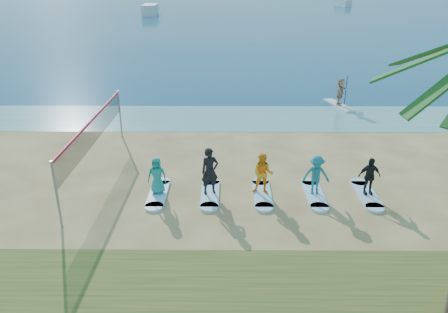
{
  "coord_description": "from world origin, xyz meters",
  "views": [
    {
      "loc": [
        0.23,
        -14.56,
        8.15
      ],
      "look_at": [
        0.1,
        2.0,
        1.1
      ],
      "focal_mm": 35.0,
      "sensor_mm": 36.0,
      "label": 1
    }
  ],
  "objects_px": {
    "volleyball_net": "(94,131)",
    "student_4": "(369,176)",
    "boat_offshore_a": "(150,15)",
    "surfboard_0": "(158,194)",
    "surfboard_2": "(262,194)",
    "student_0": "(157,176)",
    "surfboard_3": "(314,194)",
    "student_1": "(210,171)",
    "paddleboard": "(339,105)",
    "boat_offshore_b": "(343,6)",
    "student_2": "(263,174)",
    "student_3": "(316,175)",
    "surfboard_1": "(210,194)",
    "paddleboarder": "(340,91)",
    "surfboard_4": "(367,194)"
  },
  "relations": [
    {
      "from": "boat_offshore_a",
      "to": "surfboard_0",
      "type": "xyz_separation_m",
      "value": [
        12.86,
        -77.03,
        0.04
      ]
    },
    {
      "from": "paddleboard",
      "to": "volleyball_net",
      "type": "bearing_deg",
      "value": -158.27
    },
    {
      "from": "boat_offshore_a",
      "to": "student_0",
      "type": "relative_size",
      "value": 4.98
    },
    {
      "from": "boat_offshore_a",
      "to": "paddleboarder",
      "type": "bearing_deg",
      "value": -73.39
    },
    {
      "from": "volleyball_net",
      "to": "student_3",
      "type": "xyz_separation_m",
      "value": [
        9.11,
        -2.1,
        -1.02
      ]
    },
    {
      "from": "student_0",
      "to": "paddleboarder",
      "type": "bearing_deg",
      "value": 51.82
    },
    {
      "from": "student_2",
      "to": "surfboard_3",
      "type": "bearing_deg",
      "value": 12.23
    },
    {
      "from": "surfboard_2",
      "to": "boat_offshore_a",
      "type": "bearing_deg",
      "value": 102.43
    },
    {
      "from": "paddleboard",
      "to": "student_2",
      "type": "bearing_deg",
      "value": -132.19
    },
    {
      "from": "boat_offshore_a",
      "to": "volleyball_net",
      "type": "bearing_deg",
      "value": -85.34
    },
    {
      "from": "boat_offshore_a",
      "to": "student_1",
      "type": "distance_m",
      "value": 78.47
    },
    {
      "from": "boat_offshore_a",
      "to": "surfboard_1",
      "type": "bearing_deg",
      "value": -81.92
    },
    {
      "from": "surfboard_0",
      "to": "surfboard_1",
      "type": "bearing_deg",
      "value": 0.0
    },
    {
      "from": "volleyball_net",
      "to": "student_4",
      "type": "bearing_deg",
      "value": -10.67
    },
    {
      "from": "volleyball_net",
      "to": "boat_offshore_b",
      "type": "height_order",
      "value": "volleyball_net"
    },
    {
      "from": "surfboard_1",
      "to": "surfboard_2",
      "type": "relative_size",
      "value": 1.0
    },
    {
      "from": "boat_offshore_a",
      "to": "surfboard_0",
      "type": "distance_m",
      "value": 78.1
    },
    {
      "from": "paddleboard",
      "to": "surfboard_3",
      "type": "height_order",
      "value": "paddleboard"
    },
    {
      "from": "boat_offshore_b",
      "to": "surfboard_3",
      "type": "distance_m",
      "value": 103.47
    },
    {
      "from": "volleyball_net",
      "to": "surfboard_1",
      "type": "relative_size",
      "value": 4.13
    },
    {
      "from": "boat_offshore_b",
      "to": "student_4",
      "type": "distance_m",
      "value": 102.98
    },
    {
      "from": "surfboard_1",
      "to": "boat_offshore_b",
      "type": "bearing_deg",
      "value": 73.54
    },
    {
      "from": "volleyball_net",
      "to": "student_2",
      "type": "height_order",
      "value": "volleyball_net"
    },
    {
      "from": "paddleboarder",
      "to": "volleyball_net",
      "type": "bearing_deg",
      "value": 146.78
    },
    {
      "from": "boat_offshore_b",
      "to": "surfboard_4",
      "type": "xyz_separation_m",
      "value": [
        -23.46,
        -100.27,
        0.04
      ]
    },
    {
      "from": "surfboard_1",
      "to": "surfboard_0",
      "type": "bearing_deg",
      "value": 180.0
    },
    {
      "from": "paddleboard",
      "to": "boat_offshore_b",
      "type": "height_order",
      "value": "boat_offshore_b"
    },
    {
      "from": "paddleboarder",
      "to": "student_3",
      "type": "xyz_separation_m",
      "value": [
        -3.86,
        -12.37,
        -0.09
      ]
    },
    {
      "from": "surfboard_3",
      "to": "surfboard_2",
      "type": "bearing_deg",
      "value": 180.0
    },
    {
      "from": "student_0",
      "to": "surfboard_3",
      "type": "relative_size",
      "value": 0.68
    },
    {
      "from": "student_1",
      "to": "student_3",
      "type": "distance_m",
      "value": 4.12
    },
    {
      "from": "student_0",
      "to": "surfboard_3",
      "type": "bearing_deg",
      "value": 0.87
    },
    {
      "from": "boat_offshore_a",
      "to": "student_4",
      "type": "bearing_deg",
      "value": -77.57
    },
    {
      "from": "boat_offshore_a",
      "to": "student_2",
      "type": "xyz_separation_m",
      "value": [
        16.98,
        -77.03,
        0.92
      ]
    },
    {
      "from": "paddleboarder",
      "to": "surfboard_1",
      "type": "height_order",
      "value": "paddleboarder"
    },
    {
      "from": "paddleboard",
      "to": "student_4",
      "type": "height_order",
      "value": "student_4"
    },
    {
      "from": "boat_offshore_a",
      "to": "student_2",
      "type": "distance_m",
      "value": 78.89
    },
    {
      "from": "boat_offshore_b",
      "to": "surfboard_1",
      "type": "distance_m",
      "value": 104.56
    },
    {
      "from": "student_1",
      "to": "boat_offshore_a",
      "type": "bearing_deg",
      "value": 81.34
    },
    {
      "from": "student_1",
      "to": "paddleboard",
      "type": "bearing_deg",
      "value": 37.57
    },
    {
      "from": "volleyball_net",
      "to": "surfboard_3",
      "type": "height_order",
      "value": "volleyball_net"
    },
    {
      "from": "boat_offshore_b",
      "to": "surfboard_2",
      "type": "height_order",
      "value": "boat_offshore_b"
    },
    {
      "from": "surfboard_3",
      "to": "surfboard_4",
      "type": "height_order",
      "value": "same"
    },
    {
      "from": "student_1",
      "to": "student_2",
      "type": "xyz_separation_m",
      "value": [
        2.06,
        0.0,
        -0.11
      ]
    },
    {
      "from": "volleyball_net",
      "to": "surfboard_0",
      "type": "height_order",
      "value": "volleyball_net"
    },
    {
      "from": "volleyball_net",
      "to": "student_4",
      "type": "relative_size",
      "value": 6.01
    },
    {
      "from": "boat_offshore_b",
      "to": "student_1",
      "type": "height_order",
      "value": "student_1"
    },
    {
      "from": "paddleboarder",
      "to": "student_1",
      "type": "relative_size",
      "value": 0.92
    },
    {
      "from": "student_0",
      "to": "surfboard_3",
      "type": "height_order",
      "value": "student_0"
    },
    {
      "from": "surfboard_1",
      "to": "student_2",
      "type": "xyz_separation_m",
      "value": [
        2.06,
        0.0,
        0.88
      ]
    }
  ]
}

